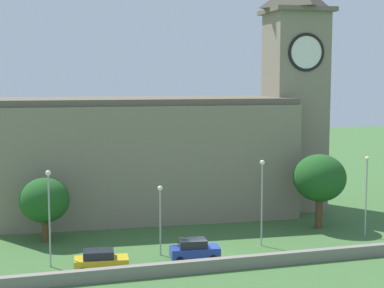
% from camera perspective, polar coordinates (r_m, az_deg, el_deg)
% --- Properties ---
extents(ground_plane, '(200.00, 200.00, 0.00)m').
position_cam_1_polar(ground_plane, '(66.15, -2.49, -6.99)').
color(ground_plane, '#3D6633').
extents(church, '(37.63, 13.51, 26.27)m').
position_cam_1_polar(church, '(66.98, -1.98, -0.15)').
color(church, gray).
rests_on(church, ground).
extents(quay_barrier, '(49.90, 0.70, 0.98)m').
position_cam_1_polar(quay_barrier, '(48.83, 2.76, -11.28)').
color(quay_barrier, gray).
rests_on(quay_barrier, ground).
extents(car_yellow, '(4.43, 2.61, 1.71)m').
position_cam_1_polar(car_yellow, '(48.91, -8.64, -10.85)').
color(car_yellow, gold).
rests_on(car_yellow, ground).
extents(car_blue, '(4.26, 2.53, 1.83)m').
position_cam_1_polar(car_blue, '(51.02, 0.21, -9.98)').
color(car_blue, '#233D9E').
rests_on(car_blue, ground).
extents(streetlamp_west_mid, '(0.44, 0.44, 7.91)m').
position_cam_1_polar(streetlamp_west_mid, '(49.70, -13.38, -5.53)').
color(streetlamp_west_mid, '#9EA0A5').
rests_on(streetlamp_west_mid, ground).
extents(streetlamp_central, '(0.44, 0.44, 6.07)m').
position_cam_1_polar(streetlamp_central, '(51.78, -3.02, -6.07)').
color(streetlamp_central, '#9EA0A5').
rests_on(streetlamp_central, ground).
extents(streetlamp_east_mid, '(0.44, 0.44, 7.87)m').
position_cam_1_polar(streetlamp_east_mid, '(54.71, 6.63, -4.33)').
color(streetlamp_east_mid, '#9EA0A5').
rests_on(streetlamp_east_mid, ground).
extents(streetlamp_east_end, '(0.44, 0.44, 7.79)m').
position_cam_1_polar(streetlamp_east_end, '(59.86, 16.18, -3.65)').
color(streetlamp_east_end, '#9EA0A5').
rests_on(streetlamp_east_end, ground).
extents(tree_by_tower, '(5.31, 5.31, 7.55)m').
position_cam_1_polar(tree_by_tower, '(62.15, 11.98, -3.19)').
color(tree_by_tower, brown).
rests_on(tree_by_tower, ground).
extents(tree_riverside_west, '(4.62, 4.62, 6.05)m').
position_cam_1_polar(tree_riverside_west, '(57.46, -13.78, -5.20)').
color(tree_riverside_west, brown).
rests_on(tree_riverside_west, ground).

